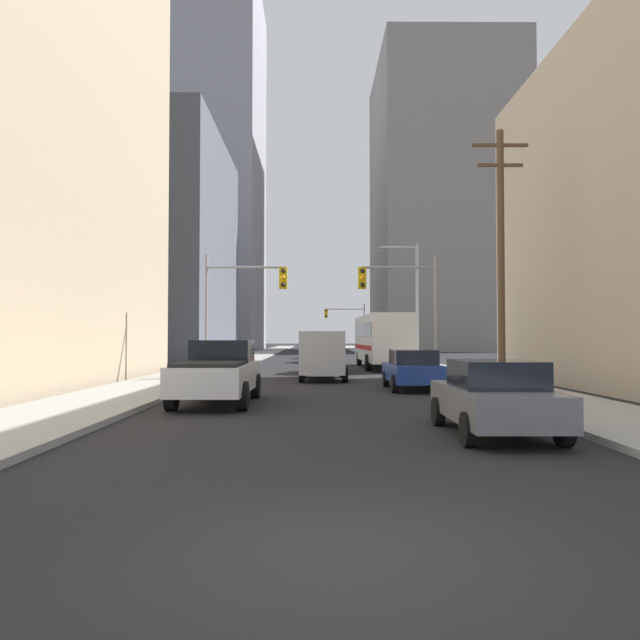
# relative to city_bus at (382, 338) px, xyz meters

# --- Properties ---
(ground_plane) EXTENTS (400.00, 400.00, 0.00)m
(ground_plane) POSITION_rel_city_bus_xyz_m (-4.03, -33.57, -1.93)
(ground_plane) COLOR black
(sidewalk_left) EXTENTS (3.45, 160.00, 0.15)m
(sidewalk_left) POSITION_rel_city_bus_xyz_m (-10.73, 16.43, -1.85)
(sidewalk_left) COLOR #9E9E99
(sidewalk_left) RESTS_ON ground
(sidewalk_right) EXTENTS (3.45, 160.00, 0.15)m
(sidewalk_right) POSITION_rel_city_bus_xyz_m (2.67, 16.43, -1.85)
(sidewalk_right) COLOR #9E9E99
(sidewalk_right) RESTS_ON ground
(city_bus) EXTENTS (2.73, 11.55, 3.40)m
(city_bus) POSITION_rel_city_bus_xyz_m (0.00, 0.00, 0.00)
(city_bus) COLOR silver
(city_bus) RESTS_ON ground
(pickup_truck_white) EXTENTS (2.20, 5.42, 1.90)m
(pickup_truck_white) POSITION_rel_city_bus_xyz_m (-7.24, -20.86, -1.00)
(pickup_truck_white) COLOR white
(pickup_truck_white) RESTS_ON ground
(cargo_van_silver) EXTENTS (2.16, 5.27, 2.26)m
(cargo_van_silver) POSITION_rel_city_bus_xyz_m (-3.96, -10.78, -0.64)
(cargo_van_silver) COLOR #B7BABF
(cargo_van_silver) RESTS_ON ground
(sedan_grey) EXTENTS (1.95, 4.21, 1.52)m
(sedan_grey) POSITION_rel_city_bus_xyz_m (-0.68, -26.82, -1.16)
(sedan_grey) COLOR slate
(sedan_grey) RESTS_ON ground
(sedan_blue) EXTENTS (1.95, 4.23, 1.52)m
(sedan_blue) POSITION_rel_city_bus_xyz_m (-0.60, -16.18, -1.16)
(sedan_blue) COLOR navy
(sedan_blue) RESTS_ON ground
(sedan_maroon) EXTENTS (1.95, 4.22, 1.52)m
(sedan_maroon) POSITION_rel_city_bus_xyz_m (-3.92, -5.25, -1.16)
(sedan_maroon) COLOR maroon
(sedan_maroon) RESTS_ON ground
(sedan_green) EXTENTS (1.95, 4.26, 1.52)m
(sedan_green) POSITION_rel_city_bus_xyz_m (-4.07, 9.03, -1.16)
(sedan_green) COLOR #195938
(sedan_green) RESTS_ON ground
(sedan_navy) EXTENTS (1.95, 4.26, 1.52)m
(sedan_navy) POSITION_rel_city_bus_xyz_m (-4.00, 18.41, -1.16)
(sedan_navy) COLOR #141E4C
(sedan_navy) RESTS_ON ground
(traffic_signal_near_left) EXTENTS (4.01, 0.44, 6.00)m
(traffic_signal_near_left) POSITION_rel_city_bus_xyz_m (-7.89, -9.98, 2.12)
(traffic_signal_near_left) COLOR gray
(traffic_signal_near_left) RESTS_ON ground
(traffic_signal_near_right) EXTENTS (3.87, 0.44, 6.00)m
(traffic_signal_near_right) POSITION_rel_city_bus_xyz_m (-0.10, -9.98, 2.12)
(traffic_signal_near_right) COLOR gray
(traffic_signal_near_right) RESTS_ON ground
(traffic_signal_far_right) EXTENTS (4.85, 0.44, 6.00)m
(traffic_signal_far_right) POSITION_rel_city_bus_xyz_m (-0.56, 32.38, 2.16)
(traffic_signal_far_right) COLOR gray
(traffic_signal_far_right) RESTS_ON ground
(utility_pole_right) EXTENTS (2.20, 0.28, 10.21)m
(utility_pole_right) POSITION_rel_city_bus_xyz_m (3.01, -15.48, 3.46)
(utility_pole_right) COLOR brown
(utility_pole_right) RESTS_ON ground
(street_lamp_right) EXTENTS (2.53, 0.32, 7.50)m
(street_lamp_right) POSITION_rel_city_bus_xyz_m (1.24, -3.99, 2.63)
(street_lamp_right) COLOR gray
(street_lamp_right) RESTS_ON ground
(building_left_mid_office) EXTENTS (25.94, 22.07, 20.62)m
(building_left_mid_office) POSITION_rel_city_bus_xyz_m (-26.01, 17.10, 8.38)
(building_left_mid_office) COLOR #4C515B
(building_left_mid_office) RESTS_ON ground
(building_left_far_tower) EXTENTS (16.91, 23.54, 57.69)m
(building_left_far_tower) POSITION_rel_city_bus_xyz_m (-21.54, 55.43, 26.92)
(building_left_far_tower) COLOR #93939E
(building_left_far_tower) RESTS_ON ground
(building_right_far_highrise) EXTENTS (21.20, 27.30, 46.66)m
(building_right_far_highrise) POSITION_rel_city_bus_xyz_m (16.40, 57.97, 21.40)
(building_right_far_highrise) COLOR gray
(building_right_far_highrise) RESTS_ON ground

